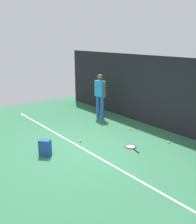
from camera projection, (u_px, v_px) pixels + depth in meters
ground_plane at (87, 148)px, 7.20m from camera, size 12.00×12.00×0.00m
back_fence at (157, 92)px, 8.65m from camera, size 10.00×0.10×2.45m
court_line at (84, 149)px, 7.14m from camera, size 9.00×0.05×0.00m
tennis_player at (100, 93)px, 9.73m from camera, size 0.53×0.25×1.70m
tennis_racket at (131, 147)px, 7.26m from camera, size 0.64×0.40×0.03m
backpack at (45, 148)px, 6.73m from camera, size 0.38×0.38×0.44m
tennis_ball_near_player at (44, 149)px, 7.08m from camera, size 0.07×0.07×0.07m
tennis_ball_by_fence at (80, 141)px, 7.63m from camera, size 0.07×0.07×0.07m
tennis_ball_mid_court at (169, 142)px, 7.54m from camera, size 0.07×0.07×0.07m
tennis_ball_far_left at (130, 129)px, 8.63m from camera, size 0.07×0.07×0.07m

